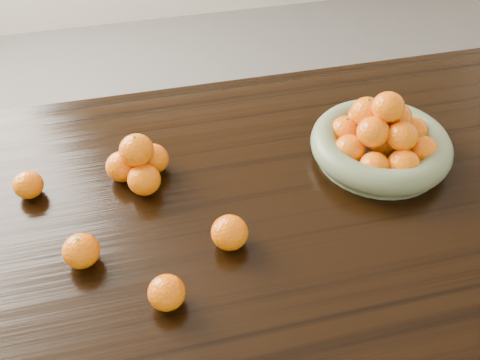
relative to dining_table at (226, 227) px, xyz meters
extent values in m
cube|color=black|center=(0.00, 0.00, 0.07)|extent=(2.00, 1.00, 0.04)
cube|color=black|center=(0.93, 0.43, -0.31)|extent=(0.08, 0.08, 0.71)
cylinder|color=gray|center=(0.41, 0.07, 0.10)|extent=(0.31, 0.31, 0.02)
torus|color=gray|center=(0.41, 0.07, 0.13)|extent=(0.35, 0.35, 0.07)
ellipsoid|color=orange|center=(0.50, 0.08, 0.14)|extent=(0.08, 0.08, 0.07)
ellipsoid|color=orange|center=(0.46, 0.14, 0.14)|extent=(0.08, 0.08, 0.07)
ellipsoid|color=orange|center=(0.40, 0.16, 0.14)|extent=(0.08, 0.08, 0.07)
ellipsoid|color=orange|center=(0.34, 0.12, 0.14)|extent=(0.08, 0.08, 0.07)
ellipsoid|color=orange|center=(0.32, 0.05, 0.14)|extent=(0.08, 0.08, 0.07)
ellipsoid|color=orange|center=(0.36, -0.02, 0.14)|extent=(0.07, 0.07, 0.07)
ellipsoid|color=orange|center=(0.42, -0.03, 0.14)|extent=(0.08, 0.08, 0.07)
ellipsoid|color=orange|center=(0.49, 0.01, 0.14)|extent=(0.08, 0.08, 0.07)
ellipsoid|color=orange|center=(0.41, 0.06, 0.14)|extent=(0.08, 0.08, 0.07)
ellipsoid|color=orange|center=(0.45, 0.09, 0.19)|extent=(0.07, 0.07, 0.07)
ellipsoid|color=orange|center=(0.38, 0.12, 0.20)|extent=(0.08, 0.08, 0.07)
ellipsoid|color=orange|center=(0.37, 0.04, 0.19)|extent=(0.08, 0.08, 0.07)
ellipsoid|color=orange|center=(0.43, 0.02, 0.19)|extent=(0.08, 0.08, 0.07)
ellipsoid|color=orange|center=(0.41, 0.07, 0.24)|extent=(0.08, 0.08, 0.07)
ellipsoid|color=orange|center=(-0.17, 0.08, 0.13)|extent=(0.08, 0.08, 0.07)
ellipsoid|color=orange|center=(-0.15, 0.15, 0.13)|extent=(0.08, 0.08, 0.07)
ellipsoid|color=orange|center=(-0.22, 0.14, 0.13)|extent=(0.08, 0.08, 0.07)
ellipsoid|color=orange|center=(-0.18, 0.12, 0.18)|extent=(0.08, 0.08, 0.07)
ellipsoid|color=orange|center=(-0.32, -0.10, 0.12)|extent=(0.08, 0.08, 0.07)
ellipsoid|color=orange|center=(-0.17, -0.24, 0.12)|extent=(0.07, 0.07, 0.07)
ellipsoid|color=orange|center=(-0.02, -0.13, 0.13)|extent=(0.08, 0.08, 0.07)
ellipsoid|color=orange|center=(-0.44, 0.13, 0.12)|extent=(0.07, 0.07, 0.06)
camera|label=1|loc=(-0.17, -0.85, 0.97)|focal=40.00mm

